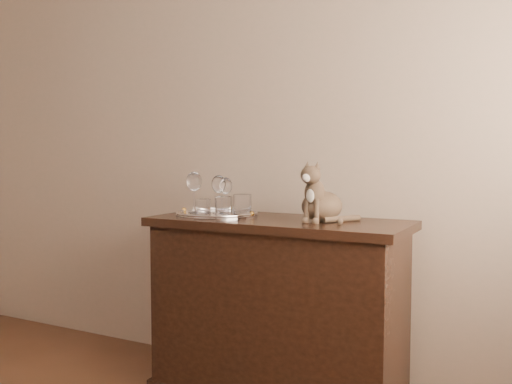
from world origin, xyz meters
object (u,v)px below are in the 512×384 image
wine_glass_b (226,195)px  wine_glass_c (194,192)px  tumbler_a (224,206)px  cat (322,191)px  tray (217,214)px  wine_glass_d (219,194)px  tumbler_b (203,208)px  sideboard (278,309)px  tumbler_c (242,204)px

wine_glass_b → wine_glass_c: (-0.13, -0.09, 0.01)m
wine_glass_c → tumbler_a: size_ratio=2.22×
wine_glass_b → cat: 0.54m
tray → cat: 0.56m
tumbler_a → wine_glass_d: bearing=130.8°
wine_glass_b → tumbler_a: (0.08, -0.15, -0.04)m
wine_glass_b → tumbler_b: (-0.00, -0.20, -0.05)m
sideboard → tray: bearing=179.6°
tray → wine_glass_d: wine_glass_d is taller
tumbler_a → cat: (0.46, 0.10, 0.08)m
sideboard → tray: (-0.34, 0.00, 0.43)m
tumbler_b → wine_glass_c: bearing=138.5°
tumbler_c → wine_glass_b: bearing=159.6°
tray → tumbler_b: bearing=-89.0°
wine_glass_c → tumbler_c: wine_glass_c is taller
tray → wine_glass_b: wine_glass_b is taller
tumbler_a → tumbler_b: (-0.08, -0.05, -0.01)m
tumbler_b → cat: size_ratio=0.30×
wine_glass_b → tumbler_c: (0.12, -0.05, -0.04)m
tumbler_a → tumbler_c: (0.04, 0.10, 0.00)m
tray → wine_glass_c: size_ratio=1.96×
sideboard → wine_glass_c: 0.71m
tumbler_c → wine_glass_c: bearing=-170.8°
sideboard → tumbler_c: bearing=171.8°
sideboard → tumbler_b: tumbler_b is taller
wine_glass_b → wine_glass_c: bearing=-146.8°
wine_glass_b → tumbler_a: size_ratio=1.90×
wine_glass_c → tray: bearing=6.1°
tray → wine_glass_c: (-0.13, -0.01, 0.11)m
sideboard → wine_glass_b: wine_glass_b is taller
wine_glass_c → tumbler_b: wine_glass_c is taller
tray → wine_glass_d: size_ratio=2.13×
wine_glass_d → wine_glass_c: bearing=-158.1°
cat → tray: bearing=-170.3°
tray → wine_glass_d: bearing=106.0°
tray → wine_glass_b: (0.01, 0.07, 0.09)m
sideboard → wine_glass_b: 0.62m
tumbler_a → tumbler_b: 0.10m
sideboard → tumbler_a: (-0.25, -0.07, 0.48)m
wine_glass_c → tumbler_b: bearing=-41.5°
sideboard → wine_glass_d: 0.63m
tumbler_a → wine_glass_c: bearing=163.3°
wine_glass_d → wine_glass_b: bearing=68.0°
wine_glass_b → tumbler_b: bearing=-91.2°
sideboard → tumbler_b: size_ratio=14.78×
wine_glass_c → tumbler_a: 0.23m
tray → sideboard: bearing=-0.4°
wine_glass_c → wine_glass_d: bearing=21.9°
tray → cat: (0.54, 0.02, 0.13)m
wine_glass_d → tumbler_b: bearing=-85.8°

